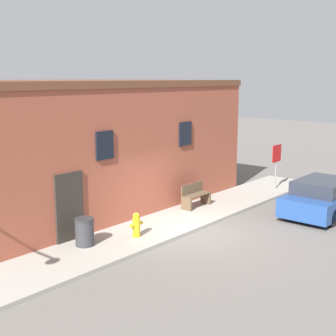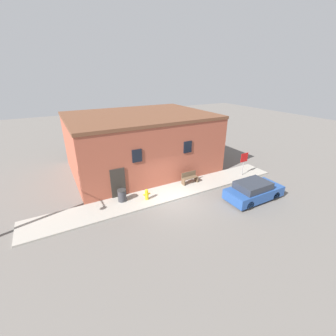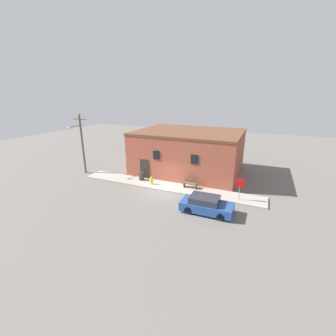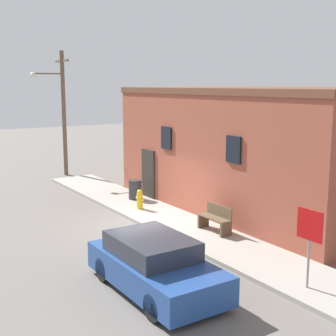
# 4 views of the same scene
# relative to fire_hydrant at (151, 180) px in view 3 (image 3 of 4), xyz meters

# --- Properties ---
(ground_plane) EXTENTS (80.00, 80.00, 0.00)m
(ground_plane) POSITION_rel_fire_hydrant_xyz_m (1.63, -0.92, -0.51)
(ground_plane) COLOR #66605B
(sidewalk) EXTENTS (18.64, 2.25, 0.12)m
(sidewalk) POSITION_rel_fire_hydrant_xyz_m (1.63, 0.20, -0.45)
(sidewalk) COLOR #9E998E
(sidewalk) RESTS_ON ground
(brick_building) EXTENTS (11.79, 9.04, 4.85)m
(brick_building) POSITION_rel_fire_hydrant_xyz_m (1.99, 5.78, 1.92)
(brick_building) COLOR #9E4C38
(brick_building) RESTS_ON ground
(fire_hydrant) EXTENTS (0.49, 0.23, 0.77)m
(fire_hydrant) POSITION_rel_fire_hydrant_xyz_m (0.00, 0.00, 0.00)
(fire_hydrant) COLOR gold
(fire_hydrant) RESTS_ON sidewalk
(stop_sign) EXTENTS (0.75, 0.06, 1.95)m
(stop_sign) POSITION_rel_fire_hydrant_xyz_m (8.57, -0.23, 0.99)
(stop_sign) COLOR gray
(stop_sign) RESTS_ON sidewalk
(bench) EXTENTS (1.29, 0.44, 0.89)m
(bench) POSITION_rel_fire_hydrant_xyz_m (3.91, 0.69, 0.04)
(bench) COLOR brown
(bench) RESTS_ON sidewalk
(trash_bin) EXTENTS (0.57, 0.57, 0.82)m
(trash_bin) POSITION_rel_fire_hydrant_xyz_m (-1.51, 0.63, 0.03)
(trash_bin) COLOR #333338
(trash_bin) RESTS_ON sidewalk
(utility_pole) EXTENTS (1.80, 1.86, 6.76)m
(utility_pole) POSITION_rel_fire_hydrant_xyz_m (-8.92, 0.20, 3.23)
(utility_pole) COLOR brown
(utility_pole) RESTS_ON ground
(parked_car) EXTENTS (4.01, 1.81, 1.33)m
(parked_car) POSITION_rel_fire_hydrant_xyz_m (6.47, -3.26, 0.14)
(parked_car) COLOR black
(parked_car) RESTS_ON ground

